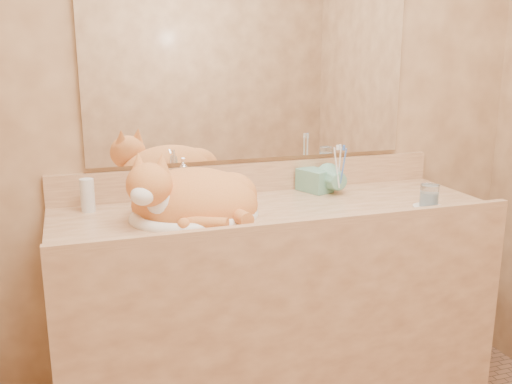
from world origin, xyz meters
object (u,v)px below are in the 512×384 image
object	(u,v)px
cat	(189,196)
soap_dispenser	(327,170)
vanity_counter	(275,315)
sink_basin	(194,198)
water_glass	(429,195)
toothbrush_cup	(340,183)

from	to	relation	value
cat	soap_dispenser	bearing A→B (deg)	35.47
vanity_counter	sink_basin	distance (m)	0.58
sink_basin	water_glass	bearing A→B (deg)	-4.51
sink_basin	soap_dispenser	distance (m)	0.59
cat	water_glass	distance (m)	0.87
vanity_counter	cat	distance (m)	0.60
soap_dispenser	toothbrush_cup	distance (m)	0.07
sink_basin	cat	size ratio (longest dim) A/B	0.99
sink_basin	toothbrush_cup	world-z (taller)	sink_basin
toothbrush_cup	cat	bearing A→B (deg)	-170.90
toothbrush_cup	soap_dispenser	bearing A→B (deg)	128.79
soap_dispenser	water_glass	world-z (taller)	soap_dispenser
sink_basin	toothbrush_cup	xyz separation A→B (m)	(0.61, 0.10, -0.02)
soap_dispenser	toothbrush_cup	world-z (taller)	soap_dispenser
soap_dispenser	water_glass	bearing A→B (deg)	-70.96
cat	water_glass	bearing A→B (deg)	10.66
soap_dispenser	cat	bearing A→B (deg)	172.59
soap_dispenser	sink_basin	bearing A→B (deg)	173.34
vanity_counter	soap_dispenser	distance (m)	0.60
soap_dispenser	water_glass	distance (m)	0.41
sink_basin	toothbrush_cup	bearing A→B (deg)	16.31
toothbrush_cup	water_glass	bearing A→B (deg)	-49.66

